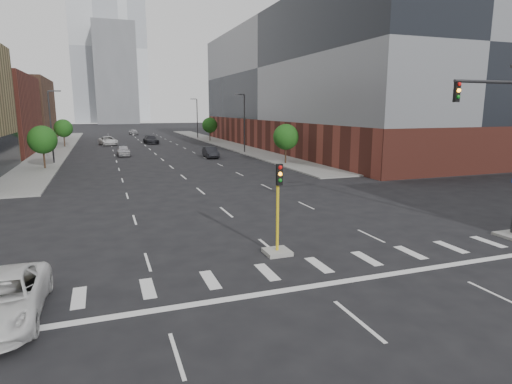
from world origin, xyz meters
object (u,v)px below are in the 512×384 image
car_near_left (123,151)px  car_far_left (108,141)px  median_traffic_signal (278,235)px  car_deep_right (151,139)px  car_distant (134,132)px  parked_minivan (1,299)px  mast_arm_signal (512,133)px  car_mid_right (211,152)px

car_near_left → car_far_left: (-1.81, 20.69, 0.05)m
median_traffic_signal → car_near_left: (-4.75, 47.49, -0.19)m
median_traffic_signal → car_deep_right: (1.50, 68.96, -0.14)m
median_traffic_signal → car_distant: median_traffic_signal is taller
car_distant → parked_minivan: size_ratio=0.82×
mast_arm_signal → parked_minivan: bearing=-176.4°
median_traffic_signal → car_deep_right: size_ratio=0.76×
car_near_left → parked_minivan: car_near_left is taller
car_deep_right → median_traffic_signal: bearing=-96.4°
median_traffic_signal → car_far_left: (-6.56, 68.17, -0.14)m
car_far_left → car_mid_right: bearing=-73.7°
car_deep_right → car_distant: 31.29m
parked_minivan → median_traffic_signal: bearing=15.9°
parked_minivan → car_mid_right: bearing=68.8°
car_deep_right → car_far_left: bearing=-179.7°
car_distant → parked_minivan: car_distant is taller
car_mid_right → car_distant: size_ratio=1.05×
mast_arm_signal → car_distant: 102.54m
car_deep_right → car_near_left: bearing=-111.4°
car_mid_right → car_distant: bearing=98.4°
car_distant → parked_minivan: (-11.45, -103.19, -0.00)m
mast_arm_signal → car_distant: (-12.22, 101.70, -4.88)m
car_near_left → car_far_left: size_ratio=0.77×
car_mid_right → parked_minivan: 47.51m
car_near_left → car_distant: size_ratio=1.02×
median_traffic_signal → car_mid_right: 41.62m
car_far_left → car_deep_right: bearing=-4.4°
car_deep_right → mast_arm_signal: bearing=-86.2°
median_traffic_signal → car_distant: 100.23m
mast_arm_signal → car_near_left: mast_arm_signal is taller
car_mid_right → parked_minivan: bearing=-109.8°
mast_arm_signal → car_mid_right: bearing=97.8°
car_deep_right → car_distant: size_ratio=1.28×
car_far_left → median_traffic_signal: bearing=-94.4°
car_near_left → car_distant: (5.14, 52.74, -0.02)m
mast_arm_signal → parked_minivan: mast_arm_signal is taller
median_traffic_signal → parked_minivan: size_ratio=0.80×
median_traffic_signal → car_far_left: median_traffic_signal is taller
car_near_left → car_deep_right: bearing=73.4°
car_mid_right → car_distant: 59.51m
car_deep_right → parked_minivan: size_ratio=1.05×
car_near_left → car_deep_right: car_deep_right is taller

